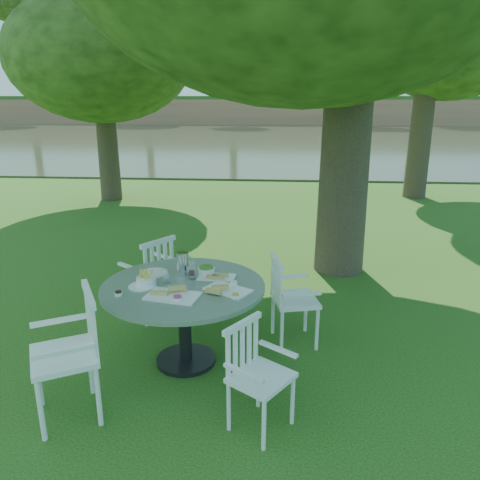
% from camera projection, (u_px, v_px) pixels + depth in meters
% --- Properties ---
extents(ground, '(140.00, 140.00, 0.00)m').
position_uv_depth(ground, '(239.00, 315.00, 5.40)').
color(ground, '#18400D').
rests_on(ground, ground).
extents(table, '(1.48, 1.48, 0.79)m').
position_uv_depth(table, '(184.00, 299.00, 4.27)').
color(table, black).
rests_on(table, ground).
extents(chair_ne, '(0.52, 0.54, 0.90)m').
position_uv_depth(chair_ne, '(286.00, 294.00, 4.66)').
color(chair_ne, white).
rests_on(chair_ne, ground).
extents(chair_nw, '(0.64, 0.64, 0.94)m').
position_uv_depth(chair_nw, '(153.00, 272.00, 5.20)').
color(chair_nw, white).
rests_on(chair_nw, ground).
extents(chair_sw, '(0.67, 0.68, 1.02)m').
position_uv_depth(chair_sw, '(77.00, 345.00, 3.58)').
color(chair_sw, white).
rests_on(chair_sw, ground).
extents(chair_se, '(0.56, 0.57, 0.83)m').
position_uv_depth(chair_se, '(253.00, 367.00, 3.49)').
color(chair_se, white).
rests_on(chair_se, ground).
extents(tableware, '(1.18, 0.83, 0.23)m').
position_uv_depth(tableware, '(181.00, 278.00, 4.27)').
color(tableware, white).
rests_on(tableware, table).
extents(river, '(100.00, 28.00, 0.12)m').
position_uv_depth(river, '(272.00, 140.00, 27.32)').
color(river, '#2F361F').
rests_on(river, ground).
extents(far_bank, '(100.00, 18.00, 15.20)m').
position_uv_depth(far_bank, '(280.00, 41.00, 42.44)').
color(far_bank, '#986447').
rests_on(far_bank, ground).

